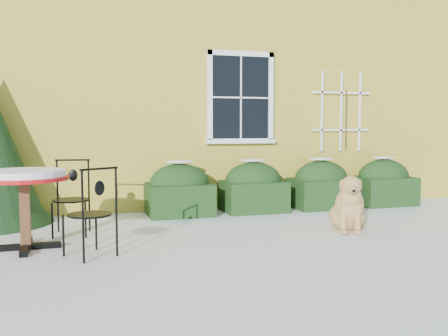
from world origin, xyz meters
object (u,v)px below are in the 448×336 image
object	(u,v)px
bistro_table	(24,183)
dog	(349,208)
patio_chair_near	(92,212)
patio_chair_far	(72,197)

from	to	relation	value
bistro_table	dog	size ratio (longest dim) A/B	1.17
bistro_table	dog	distance (m)	4.27
patio_chair_near	patio_chair_far	xyz separation A→B (m)	(-0.22, 1.32, -0.00)
patio_chair_near	dog	xyz separation A→B (m)	(3.49, 0.39, -0.18)
dog	patio_chair_near	bearing A→B (deg)	-151.29
patio_chair_near	bistro_table	bearing A→B (deg)	-67.89
bistro_table	patio_chair_far	world-z (taller)	patio_chair_far
patio_chair_near	dog	world-z (taller)	patio_chair_near
patio_chair_far	dog	size ratio (longest dim) A/B	1.16
bistro_table	dog	bearing A→B (deg)	-2.55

